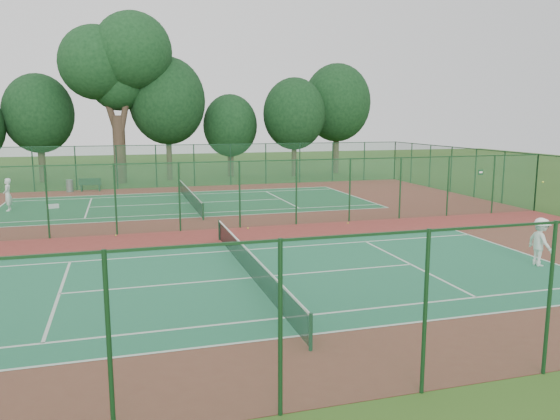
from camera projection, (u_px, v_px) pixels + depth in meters
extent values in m
plane|color=#2F5219|center=(211.00, 229.00, 28.00)|extent=(120.00, 120.00, 0.00)
cube|color=maroon|center=(211.00, 229.00, 28.00)|extent=(40.00, 36.00, 0.01)
cube|color=#226C4D|center=(251.00, 278.00, 19.48)|extent=(23.77, 10.97, 0.01)
cube|color=#1C5A34|center=(189.00, 203.00, 36.52)|extent=(23.77, 10.97, 0.01)
cube|color=#1B522C|center=(175.00, 166.00, 44.75)|extent=(40.00, 0.02, 3.50)
cube|color=#12331E|center=(175.00, 145.00, 44.46)|extent=(40.00, 0.05, 0.05)
cube|color=#1C5534|center=(356.00, 321.00, 10.68)|extent=(40.00, 0.02, 3.50)
cube|color=#14391B|center=(358.00, 235.00, 10.39)|extent=(40.00, 0.05, 0.05)
cube|color=#194C2A|center=(536.00, 183.00, 33.24)|extent=(0.02, 36.00, 3.50)
cube|color=#163D20|center=(538.00, 155.00, 32.95)|extent=(0.05, 36.00, 0.05)
cube|color=#1C552F|center=(210.00, 196.00, 27.71)|extent=(40.00, 0.02, 3.50)
cube|color=#163D1E|center=(209.00, 162.00, 27.42)|extent=(40.00, 0.05, 0.05)
cylinder|color=#143822|center=(311.00, 332.00, 13.35)|extent=(0.10, 0.10, 0.97)
cylinder|color=#143822|center=(219.00, 230.00, 25.46)|extent=(0.10, 0.10, 0.97)
cube|color=black|center=(251.00, 265.00, 19.41)|extent=(0.02, 12.80, 0.85)
cube|color=white|center=(251.00, 253.00, 19.33)|extent=(0.04, 12.80, 0.06)
cylinder|color=#13361C|center=(203.00, 212.00, 30.38)|extent=(0.10, 0.10, 0.97)
cylinder|color=#13361C|center=(179.00, 185.00, 42.50)|extent=(0.10, 0.10, 0.97)
cube|color=black|center=(189.00, 196.00, 36.44)|extent=(0.02, 12.80, 0.85)
cube|color=silver|center=(189.00, 190.00, 36.37)|extent=(0.04, 12.80, 0.06)
imported|color=white|center=(540.00, 242.00, 20.94)|extent=(0.73, 1.23, 1.87)
imported|color=white|center=(8.00, 195.00, 33.28)|extent=(0.50, 0.74, 2.00)
cylinder|color=slate|center=(70.00, 186.00, 41.91)|extent=(0.67, 0.67, 0.94)
cube|color=#11311B|center=(82.00, 188.00, 42.28)|extent=(0.14, 0.45, 0.50)
cube|color=#11311B|center=(100.00, 188.00, 42.51)|extent=(0.14, 0.45, 0.50)
cube|color=#11311B|center=(90.00, 184.00, 42.35)|extent=(1.71, 0.64, 0.06)
cube|color=#11311B|center=(90.00, 182.00, 42.09)|extent=(1.66, 0.23, 0.50)
cube|color=silver|center=(53.00, 206.00, 34.33)|extent=(0.76, 0.49, 0.27)
sphere|color=#D2F338|center=(248.00, 228.00, 28.10)|extent=(0.07, 0.07, 0.07)
sphere|color=gold|center=(348.00, 223.00, 29.42)|extent=(0.07, 0.07, 0.07)
sphere|color=#ACC82E|center=(116.00, 235.00, 26.36)|extent=(0.07, 0.07, 0.07)
cylinder|color=#36281D|center=(120.00, 149.00, 47.42)|extent=(1.07, 1.07, 5.85)
cylinder|color=#36281D|center=(106.00, 98.00, 46.72)|extent=(1.98, 0.59, 5.82)
cylinder|color=#36281D|center=(128.00, 95.00, 46.70)|extent=(1.85, 0.55, 6.32)
sphere|color=black|center=(96.00, 63.00, 46.04)|extent=(6.24, 6.24, 6.24)
sphere|color=black|center=(133.00, 51.00, 46.25)|extent=(6.64, 6.64, 6.64)
sphere|color=black|center=(119.00, 81.00, 47.24)|extent=(5.07, 5.07, 5.07)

